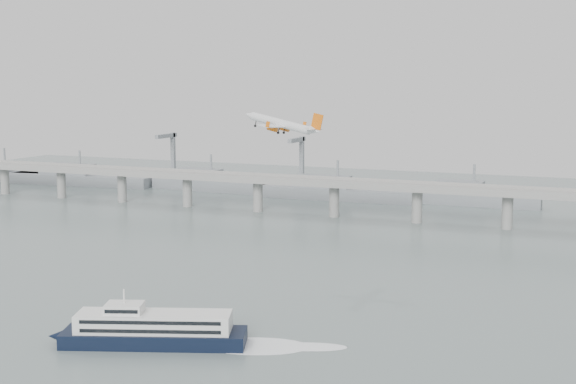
% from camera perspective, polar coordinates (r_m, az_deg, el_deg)
% --- Properties ---
extents(ground, '(900.00, 900.00, 0.00)m').
position_cam_1_polar(ground, '(269.28, -4.52, -9.17)').
color(ground, slate).
rests_on(ground, ground).
extents(bridge, '(800.00, 22.00, 23.90)m').
position_cam_1_polar(bridge, '(449.22, 6.93, 0.13)').
color(bridge, gray).
rests_on(bridge, ground).
extents(distant_fleet, '(453.00, 60.90, 40.00)m').
position_cam_1_polar(distant_fleet, '(568.90, -6.41, 0.68)').
color(distant_fleet, gray).
rests_on(distant_fleet, ground).
extents(ferry, '(89.22, 39.95, 17.50)m').
position_cam_1_polar(ferry, '(243.05, -9.89, -10.03)').
color(ferry, black).
rests_on(ferry, ground).
extents(airliner, '(36.89, 33.39, 10.15)m').
position_cam_1_polar(airliner, '(318.79, -0.40, 5.05)').
color(airliner, silver).
rests_on(airliner, ground).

